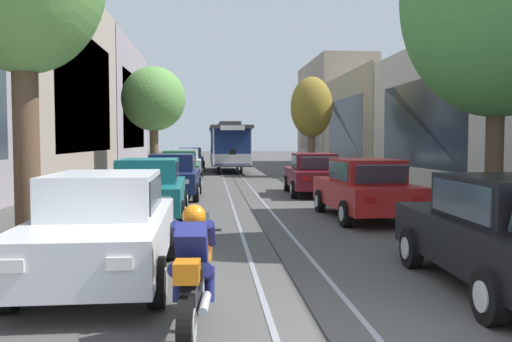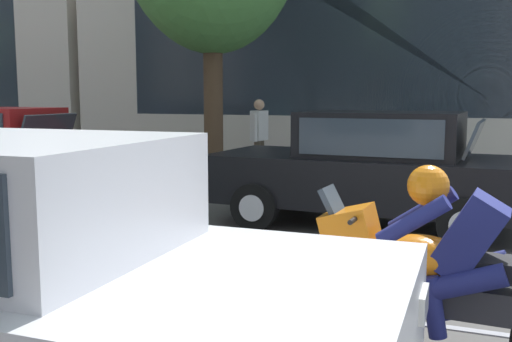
{
  "view_description": "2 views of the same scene",
  "coord_description": "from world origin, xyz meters",
  "px_view_note": "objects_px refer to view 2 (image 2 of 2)",
  "views": [
    {
      "loc": [
        -1.19,
        -4.87,
        2.06
      ],
      "look_at": [
        0.31,
        12.9,
        1.04
      ],
      "focal_mm": 37.14,
      "sensor_mm": 36.0,
      "label": 1
    },
    {
      "loc": [
        -5.16,
        0.54,
        1.8
      ],
      "look_at": [
        0.83,
        2.88,
        0.97
      ],
      "focal_mm": 41.29,
      "sensor_mm": 36.0,
      "label": 2
    }
  ],
  "objects_px": {
    "pedestrian_on_right_pavement": "(259,135)",
    "fire_hydrant": "(107,169)",
    "parked_car_black_near_right": "(373,169)",
    "motorcycle_with_rider": "(444,279)"
  },
  "relations": [
    {
      "from": "parked_car_black_near_right",
      "to": "fire_hydrant",
      "type": "relative_size",
      "value": 5.26
    },
    {
      "from": "pedestrian_on_right_pavement",
      "to": "fire_hydrant",
      "type": "bearing_deg",
      "value": 133.34
    },
    {
      "from": "pedestrian_on_right_pavement",
      "to": "fire_hydrant",
      "type": "xyz_separation_m",
      "value": [
        -2.14,
        2.26,
        -0.55
      ]
    },
    {
      "from": "motorcycle_with_rider",
      "to": "pedestrian_on_right_pavement",
      "type": "distance_m",
      "value": 8.66
    },
    {
      "from": "pedestrian_on_right_pavement",
      "to": "parked_car_black_near_right",
      "type": "bearing_deg",
      "value": -138.68
    },
    {
      "from": "motorcycle_with_rider",
      "to": "fire_hydrant",
      "type": "relative_size",
      "value": 2.37
    },
    {
      "from": "parked_car_black_near_right",
      "to": "pedestrian_on_right_pavement",
      "type": "xyz_separation_m",
      "value": [
        3.36,
        2.95,
        0.17
      ]
    },
    {
      "from": "motorcycle_with_rider",
      "to": "pedestrian_on_right_pavement",
      "type": "bearing_deg",
      "value": 28.74
    },
    {
      "from": "parked_car_black_near_right",
      "to": "pedestrian_on_right_pavement",
      "type": "height_order",
      "value": "pedestrian_on_right_pavement"
    },
    {
      "from": "parked_car_black_near_right",
      "to": "pedestrian_on_right_pavement",
      "type": "bearing_deg",
      "value": 41.32
    }
  ]
}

